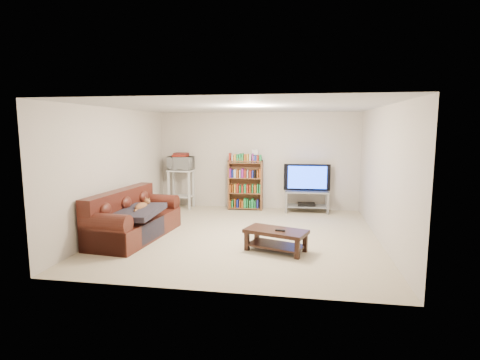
% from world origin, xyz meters
% --- Properties ---
extents(floor, '(5.00, 5.00, 0.00)m').
position_xyz_m(floor, '(0.00, 0.00, 0.00)').
color(floor, beige).
rests_on(floor, ground).
extents(ceiling, '(5.00, 5.00, 0.00)m').
position_xyz_m(ceiling, '(0.00, 0.00, 2.40)').
color(ceiling, white).
rests_on(ceiling, ground).
extents(wall_back, '(5.00, 0.00, 5.00)m').
position_xyz_m(wall_back, '(0.00, 2.50, 1.20)').
color(wall_back, beige).
rests_on(wall_back, ground).
extents(wall_front, '(5.00, 0.00, 5.00)m').
position_xyz_m(wall_front, '(0.00, -2.50, 1.20)').
color(wall_front, beige).
rests_on(wall_front, ground).
extents(wall_left, '(0.00, 5.00, 5.00)m').
position_xyz_m(wall_left, '(-2.50, 0.00, 1.20)').
color(wall_left, beige).
rests_on(wall_left, ground).
extents(wall_right, '(0.00, 5.00, 5.00)m').
position_xyz_m(wall_right, '(2.50, 0.00, 1.20)').
color(wall_right, beige).
rests_on(wall_right, ground).
extents(sofa, '(1.09, 2.13, 0.88)m').
position_xyz_m(sofa, '(-1.99, -0.47, 0.31)').
color(sofa, '#461A12').
rests_on(sofa, floor).
extents(blanket, '(0.81, 1.04, 0.18)m').
position_xyz_m(blanket, '(-1.83, -0.62, 0.52)').
color(blanket, '#28242D').
rests_on(blanket, sofa).
extents(cat, '(0.28, 0.58, 0.17)m').
position_xyz_m(cat, '(-1.81, -0.44, 0.58)').
color(cat, brown).
rests_on(cat, sofa).
extents(coffee_table, '(1.11, 0.80, 0.36)m').
position_xyz_m(coffee_table, '(0.70, -0.82, 0.25)').
color(coffee_table, black).
rests_on(coffee_table, floor).
extents(remote, '(0.17, 0.07, 0.02)m').
position_xyz_m(remote, '(0.77, -0.89, 0.37)').
color(remote, black).
rests_on(remote, coffee_table).
extents(tv_stand, '(1.05, 0.50, 0.52)m').
position_xyz_m(tv_stand, '(1.23, 2.19, 0.35)').
color(tv_stand, '#999EA3').
rests_on(tv_stand, floor).
extents(television, '(1.11, 0.18, 0.64)m').
position_xyz_m(television, '(1.23, 2.19, 0.84)').
color(television, black).
rests_on(television, tv_stand).
extents(dvd_player, '(0.42, 0.30, 0.06)m').
position_xyz_m(dvd_player, '(1.23, 2.19, 0.19)').
color(dvd_player, black).
rests_on(dvd_player, tv_stand).
extents(bookshelf, '(0.86, 0.29, 1.23)m').
position_xyz_m(bookshelf, '(-0.27, 2.25, 0.63)').
color(bookshelf, brown).
rests_on(bookshelf, floor).
extents(shelf_clutter, '(0.63, 0.21, 0.28)m').
position_xyz_m(shelf_clutter, '(-0.17, 2.26, 1.33)').
color(shelf_clutter, silver).
rests_on(shelf_clutter, bookshelf).
extents(microwave_stand, '(0.61, 0.45, 0.98)m').
position_xyz_m(microwave_stand, '(-1.90, 2.17, 0.62)').
color(microwave_stand, silver).
rests_on(microwave_stand, floor).
extents(microwave, '(0.60, 0.41, 0.33)m').
position_xyz_m(microwave, '(-1.90, 2.17, 1.14)').
color(microwave, silver).
rests_on(microwave, microwave_stand).
extents(game_boxes, '(0.36, 0.31, 0.05)m').
position_xyz_m(game_boxes, '(-1.90, 2.17, 1.33)').
color(game_boxes, maroon).
rests_on(game_boxes, microwave).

